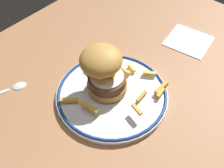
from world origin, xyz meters
TOP-DOWN VIEW (x-y plane):
  - ground_plane at (0.00, 0.00)cm, footprint 111.60×85.46cm
  - dinner_plate at (1.29, 1.17)cm, footprint 26.87×26.87cm
  - burger at (1.52, 3.86)cm, footprint 13.37×13.18cm
  - fries_pile at (4.04, 0.85)cm, footprint 22.09×21.17cm
  - spoon at (-12.89, 21.45)cm, footprint 12.99×6.49cm
  - napkin at (31.46, -2.23)cm, footprint 12.97×13.41cm

SIDE VIEW (x-z plane):
  - ground_plane at x=0.00cm, z-range -4.00..0.00cm
  - napkin at x=31.46cm, z-range 0.00..0.40cm
  - spoon at x=-12.89cm, z-range -0.09..0.81cm
  - dinner_plate at x=1.29cm, z-range 0.04..1.64cm
  - fries_pile at x=4.04cm, z-range 1.09..3.40cm
  - burger at x=1.52cm, z-range 1.55..12.71cm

